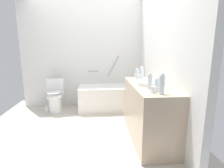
{
  "coord_description": "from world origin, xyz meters",
  "views": [
    {
      "loc": [
        0.23,
        -3.02,
        1.44
      ],
      "look_at": [
        0.5,
        0.05,
        0.79
      ],
      "focal_mm": 28.33,
      "sensor_mm": 36.0,
      "label": 1
    }
  ],
  "objects": [
    {
      "name": "drinking_glass_2",
      "position": [
        0.96,
        0.14,
        0.91
      ],
      "size": [
        0.07,
        0.07,
        0.08
      ],
      "primitive_type": "cylinder",
      "color": "white",
      "rests_on": "vanity_counter"
    },
    {
      "name": "toilet_paper_roll",
      "position": [
        -0.88,
        0.88,
        0.06
      ],
      "size": [
        0.11,
        0.11,
        0.13
      ],
      "primitive_type": "cylinder",
      "color": "white",
      "rests_on": "ground_plane"
    },
    {
      "name": "ground_plane",
      "position": [
        0.0,
        0.0,
        0.0
      ],
      "size": [
        3.61,
        3.61,
        0.0
      ],
      "primitive_type": "plane",
      "color": "beige"
    },
    {
      "name": "water_bottle_2",
      "position": [
        1.01,
        -1.0,
        1.0
      ],
      "size": [
        0.07,
        0.07,
        0.26
      ],
      "color": "silver",
      "rests_on": "vanity_counter"
    },
    {
      "name": "drinking_glass_1",
      "position": [
        0.94,
        -0.92,
        0.91
      ],
      "size": [
        0.06,
        0.06,
        0.08
      ],
      "primitive_type": "cylinder",
      "color": "white",
      "rests_on": "vanity_counter"
    },
    {
      "name": "water_bottle_1",
      "position": [
        0.99,
        -0.14,
        0.99
      ],
      "size": [
        0.06,
        0.06,
        0.25
      ],
      "color": "silver",
      "rests_on": "vanity_counter"
    },
    {
      "name": "water_bottle_4",
      "position": [
        1.01,
        -0.85,
        0.96
      ],
      "size": [
        0.07,
        0.07,
        0.19
      ],
      "color": "silver",
      "rests_on": "vanity_counter"
    },
    {
      "name": "water_bottle_5",
      "position": [
        0.97,
        -0.23,
        0.98
      ],
      "size": [
        0.06,
        0.06,
        0.24
      ],
      "color": "silver",
      "rests_on": "vanity_counter"
    },
    {
      "name": "water_bottle_0",
      "position": [
        0.95,
        -0.72,
        0.98
      ],
      "size": [
        0.07,
        0.07,
        0.23
      ],
      "color": "silver",
      "rests_on": "vanity_counter"
    },
    {
      "name": "sink_basin",
      "position": [
        1.01,
        -0.47,
        0.9
      ],
      "size": [
        0.36,
        0.36,
        0.05
      ],
      "primitive_type": "cylinder",
      "color": "white",
      "rests_on": "vanity_counter"
    },
    {
      "name": "water_bottle_3",
      "position": [
        0.96,
        0.06,
        0.96
      ],
      "size": [
        0.06,
        0.06,
        0.19
      ],
      "color": "silver",
      "rests_on": "vanity_counter"
    },
    {
      "name": "toilet",
      "position": [
        -0.69,
        0.85,
        0.36
      ],
      "size": [
        0.37,
        0.49,
        0.74
      ],
      "rotation": [
        0.0,
        0.0,
        -1.51
      ],
      "color": "white",
      "rests_on": "ground_plane"
    },
    {
      "name": "wall_back_tiled",
      "position": [
        0.0,
        1.3,
        1.29
      ],
      "size": [
        3.01,
        0.1,
        2.58
      ],
      "primitive_type": "cube",
      "color": "silver",
      "rests_on": "ground_plane"
    },
    {
      "name": "bathtub",
      "position": [
        0.55,
        0.93,
        0.3
      ],
      "size": [
        1.43,
        0.65,
        1.23
      ],
      "color": "white",
      "rests_on": "ground_plane"
    },
    {
      "name": "sink_faucet",
      "position": [
        1.22,
        -0.47,
        0.9
      ],
      "size": [
        0.1,
        0.15,
        0.06
      ],
      "color": "#BCBCC1",
      "rests_on": "vanity_counter"
    },
    {
      "name": "wall_right_mirror",
      "position": [
        1.35,
        0.0,
        1.29
      ],
      "size": [
        0.1,
        2.9,
        2.58
      ],
      "primitive_type": "cube",
      "color": "silver",
      "rests_on": "ground_plane"
    },
    {
      "name": "drinking_glass_0",
      "position": [
        0.98,
        -0.03,
        0.92
      ],
      "size": [
        0.08,
        0.08,
        0.09
      ],
      "primitive_type": "cylinder",
      "color": "white",
      "rests_on": "vanity_counter"
    },
    {
      "name": "vanity_counter",
      "position": [
        1.03,
        -0.45,
        0.44
      ],
      "size": [
        0.54,
        1.39,
        0.87
      ],
      "primitive_type": "cube",
      "color": "tan",
      "rests_on": "ground_plane"
    }
  ]
}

